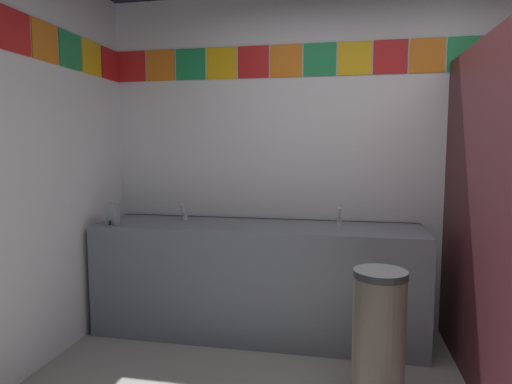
% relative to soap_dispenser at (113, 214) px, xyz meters
% --- Properties ---
extents(wall_back, '(4.41, 0.09, 2.59)m').
position_rel_soap_dispenser_xyz_m(wall_back, '(2.01, 0.54, 0.39)').
color(wall_back, silver).
rests_on(wall_back, ground_plane).
extents(vanity_counter, '(2.41, 0.62, 0.83)m').
position_rel_soap_dispenser_xyz_m(vanity_counter, '(1.06, 0.19, -0.49)').
color(vanity_counter, slate).
rests_on(vanity_counter, ground_plane).
extents(faucet_left, '(0.04, 0.10, 0.14)m').
position_rel_soap_dispenser_xyz_m(faucet_left, '(0.46, 0.28, -0.03)').
color(faucet_left, silver).
rests_on(faucet_left, vanity_counter).
extents(faucet_right, '(0.04, 0.10, 0.14)m').
position_rel_soap_dispenser_xyz_m(faucet_right, '(1.66, 0.28, -0.03)').
color(faucet_right, silver).
rests_on(faucet_right, vanity_counter).
extents(soap_dispenser, '(0.09, 0.09, 0.16)m').
position_rel_soap_dispenser_xyz_m(soap_dispenser, '(0.00, 0.00, 0.00)').
color(soap_dispenser, gray).
rests_on(soap_dispenser, vanity_counter).
extents(trash_bin, '(0.30, 0.30, 0.74)m').
position_rel_soap_dispenser_xyz_m(trash_bin, '(1.90, -0.54, -0.54)').
color(trash_bin, brown).
rests_on(trash_bin, ground_plane).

